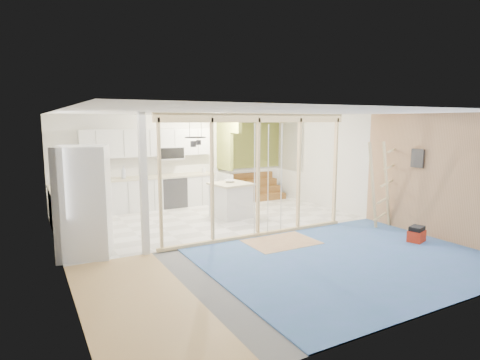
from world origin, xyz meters
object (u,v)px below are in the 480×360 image
island (231,200)px  ladder (381,185)px  fridge (84,202)px  toolbox (417,235)px

island → ladder: (2.50, -2.56, 0.57)m
fridge → ladder: 6.28m
fridge → island: fridge is taller
fridge → island: size_ratio=1.95×
toolbox → fridge: bearing=140.8°
fridge → ladder: (6.16, -1.21, 0.01)m
island → ladder: size_ratio=0.52×
ladder → toolbox: bearing=-109.1°
toolbox → ladder: ladder is taller
island → toolbox: island is taller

